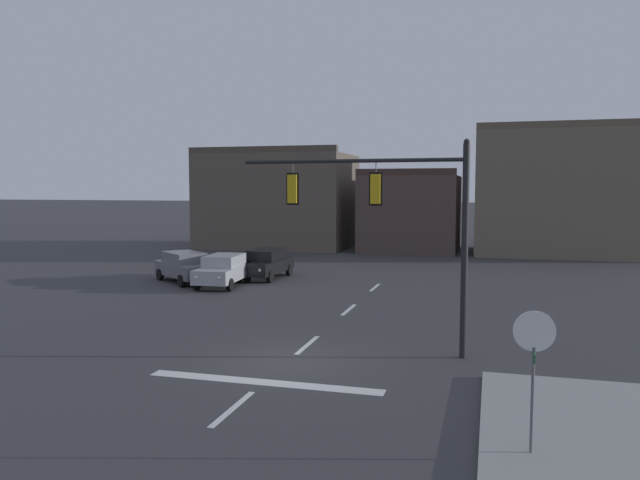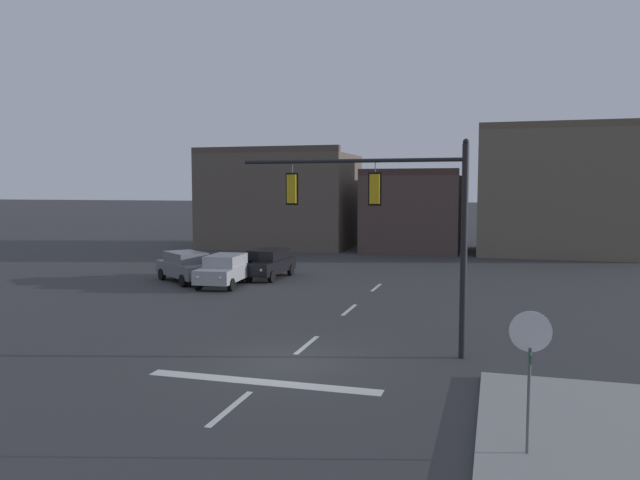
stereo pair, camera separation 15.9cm
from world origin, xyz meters
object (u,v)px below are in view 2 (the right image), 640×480
car_lot_nearside (187,266)px  car_lot_middle (225,269)px  signal_mast_near_side (395,211)px  stop_sign (530,348)px  car_lot_farside (268,263)px

car_lot_nearside → car_lot_middle: (2.57, -0.71, 0.00)m
signal_mast_near_side → car_lot_nearside: 17.54m
signal_mast_near_side → car_lot_nearside: bearing=139.3°
stop_sign → car_lot_farside: bearing=122.2°
car_lot_middle → car_lot_nearside: bearing=164.6°
stop_sign → car_lot_farside: (-12.95, 20.59, -1.29)m
stop_sign → car_lot_middle: stop_sign is taller
car_lot_nearside → signal_mast_near_side: bearing=-40.7°
signal_mast_near_side → car_lot_nearside: (-13.03, 11.21, -3.51)m
car_lot_farside → signal_mast_near_side: bearing=-55.8°
stop_sign → car_lot_farside: 24.35m
car_lot_middle → car_lot_farside: 3.41m
car_lot_nearside → car_lot_middle: size_ratio=1.00×
stop_sign → car_lot_middle: size_ratio=0.62×
stop_sign → car_lot_middle: bearing=129.0°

